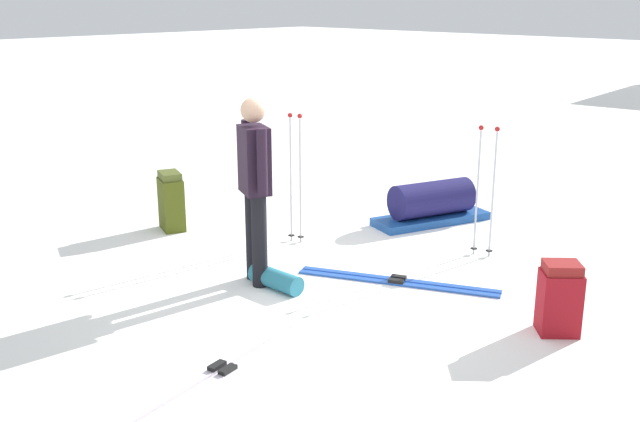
% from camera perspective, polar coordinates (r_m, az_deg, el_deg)
% --- Properties ---
extents(ground_plane, '(80.00, 80.00, 0.00)m').
position_cam_1_polar(ground_plane, '(6.84, 0.00, -5.63)').
color(ground_plane, white).
extents(skier_standing, '(0.52, 0.34, 1.70)m').
position_cam_1_polar(skier_standing, '(6.64, -5.02, 2.27)').
color(skier_standing, black).
rests_on(skier_standing, ground_plane).
extents(ski_pair_near, '(0.49, 1.93, 0.05)m').
position_cam_1_polar(ski_pair_near, '(5.39, -7.49, -12.01)').
color(ski_pair_near, silver).
rests_on(ski_pair_near, ground_plane).
extents(ski_pair_far, '(1.78, 0.93, 0.05)m').
position_cam_1_polar(ski_pair_far, '(6.91, 5.94, -5.38)').
color(ski_pair_far, '#244FAB').
rests_on(ski_pair_far, ground_plane).
extents(backpack_large_dark, '(0.40, 0.39, 0.58)m').
position_cam_1_polar(backpack_large_dark, '(6.10, 17.87, -6.42)').
color(backpack_large_dark, maroon).
rests_on(backpack_large_dark, ground_plane).
extents(backpack_bright, '(0.42, 0.35, 0.66)m').
position_cam_1_polar(backpack_bright, '(8.48, -11.33, 0.72)').
color(backpack_bright, '#434C13').
rests_on(backpack_bright, ground_plane).
extents(ski_poles_planted_near, '(0.18, 0.10, 1.38)m').
position_cam_1_polar(ski_poles_planted_near, '(7.80, -1.89, 3.00)').
color(ski_poles_planted_near, '#B8B1BC').
rests_on(ski_poles_planted_near, ground_plane).
extents(ski_poles_planted_far, '(0.22, 0.12, 1.33)m').
position_cam_1_polar(ski_poles_planted_far, '(7.55, 12.57, 1.95)').
color(ski_poles_planted_far, '#B2B7C2').
rests_on(ski_poles_planted_far, ground_plane).
extents(gear_sled, '(0.89, 1.46, 0.49)m').
position_cam_1_polar(gear_sled, '(8.69, 8.54, 0.55)').
color(gear_sled, '#194995').
rests_on(gear_sled, ground_plane).
extents(sleeping_mat_rolled, '(0.55, 0.18, 0.18)m').
position_cam_1_polar(sleeping_mat_rolled, '(6.73, -3.41, -5.24)').
color(sleeping_mat_rolled, teal).
rests_on(sleeping_mat_rolled, ground_plane).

